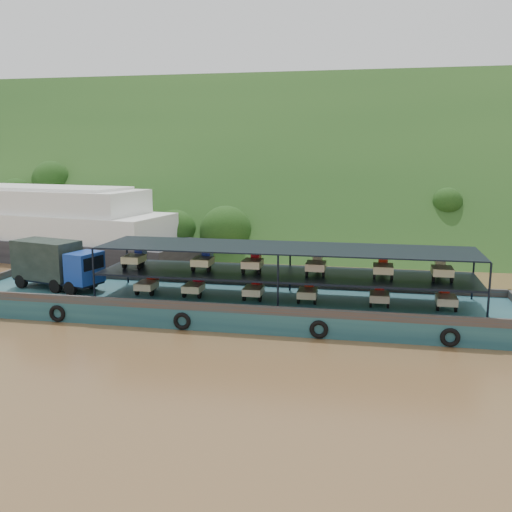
# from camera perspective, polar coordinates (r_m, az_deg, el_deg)

# --- Properties ---
(ground) EXTENTS (160.00, 160.00, 0.00)m
(ground) POSITION_cam_1_polar(r_m,az_deg,el_deg) (36.87, 2.14, -5.84)
(ground) COLOR brown
(ground) RESTS_ON ground
(hillside) EXTENTS (140.00, 39.60, 39.60)m
(hillside) POSITION_cam_1_polar(r_m,az_deg,el_deg) (71.90, 6.78, 2.13)
(hillside) COLOR #183B15
(hillside) RESTS_ON ground
(cargo_barge) EXTENTS (35.00, 7.18, 4.54)m
(cargo_barge) POSITION_cam_1_polar(r_m,az_deg,el_deg) (36.55, -3.86, -4.21)
(cargo_barge) COLOR #133844
(cargo_barge) RESTS_ON ground
(passenger_ferry) EXTENTS (35.27, 14.21, 6.95)m
(passenger_ferry) POSITION_cam_1_polar(r_m,az_deg,el_deg) (61.15, -21.61, 2.84)
(passenger_ferry) COLOR black
(passenger_ferry) RESTS_ON ground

